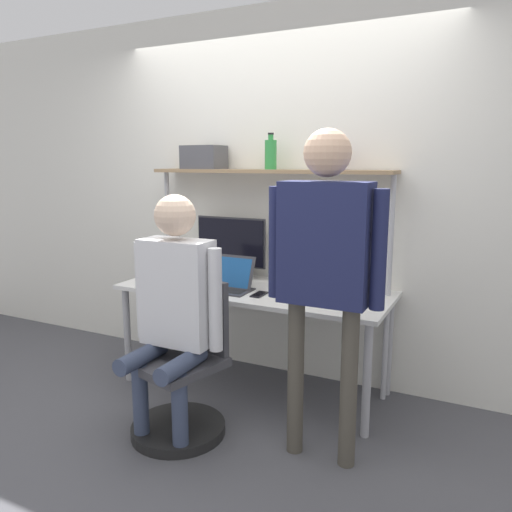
{
  "coord_description": "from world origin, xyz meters",
  "views": [
    {
      "loc": [
        1.51,
        -2.64,
        1.6
      ],
      "look_at": [
        0.3,
        -0.18,
        1.08
      ],
      "focal_mm": 35.0,
      "sensor_mm": 36.0,
      "label": 1
    }
  ],
  "objects_px": {
    "office_chair": "(183,387)",
    "storage_box": "(204,157)",
    "cell_phone": "(259,294)",
    "bottle_green": "(271,154)",
    "person_seated": "(174,297)",
    "bottle_purple": "(341,156)",
    "monitor": "(231,245)",
    "person_standing": "(325,253)",
    "laptop": "(228,280)"
  },
  "relations": [
    {
      "from": "monitor",
      "to": "storage_box",
      "type": "distance_m",
      "value": 0.69
    },
    {
      "from": "bottle_green",
      "to": "bottle_purple",
      "type": "xyz_separation_m",
      "value": [
        0.51,
        -0.0,
        -0.01
      ]
    },
    {
      "from": "cell_phone",
      "to": "person_seated",
      "type": "bearing_deg",
      "value": -110.91
    },
    {
      "from": "cell_phone",
      "to": "person_standing",
      "type": "bearing_deg",
      "value": -38.3
    },
    {
      "from": "person_standing",
      "to": "monitor",
      "type": "bearing_deg",
      "value": 140.47
    },
    {
      "from": "laptop",
      "to": "office_chair",
      "type": "relative_size",
      "value": 0.38
    },
    {
      "from": "storage_box",
      "to": "person_standing",
      "type": "bearing_deg",
      "value": -34.27
    },
    {
      "from": "cell_phone",
      "to": "bottle_green",
      "type": "xyz_separation_m",
      "value": [
        -0.09,
        0.37,
        0.92
      ]
    },
    {
      "from": "monitor",
      "to": "cell_phone",
      "type": "height_order",
      "value": "monitor"
    },
    {
      "from": "laptop",
      "to": "bottle_green",
      "type": "relative_size",
      "value": 1.38
    },
    {
      "from": "cell_phone",
      "to": "bottle_green",
      "type": "distance_m",
      "value": 0.99
    },
    {
      "from": "bottle_purple",
      "to": "office_chair",
      "type": "bearing_deg",
      "value": -123.86
    },
    {
      "from": "storage_box",
      "to": "cell_phone",
      "type": "bearing_deg",
      "value": -30.11
    },
    {
      "from": "person_standing",
      "to": "office_chair",
      "type": "bearing_deg",
      "value": -172.87
    },
    {
      "from": "monitor",
      "to": "office_chair",
      "type": "bearing_deg",
      "value": -78.76
    },
    {
      "from": "person_seated",
      "to": "storage_box",
      "type": "height_order",
      "value": "storage_box"
    },
    {
      "from": "person_standing",
      "to": "storage_box",
      "type": "height_order",
      "value": "person_standing"
    },
    {
      "from": "laptop",
      "to": "bottle_purple",
      "type": "distance_m",
      "value": 1.13
    },
    {
      "from": "bottle_green",
      "to": "person_standing",
      "type": "bearing_deg",
      "value": -50.68
    },
    {
      "from": "laptop",
      "to": "office_chair",
      "type": "height_order",
      "value": "laptop"
    },
    {
      "from": "bottle_green",
      "to": "bottle_purple",
      "type": "relative_size",
      "value": 1.16
    },
    {
      "from": "monitor",
      "to": "person_seated",
      "type": "bearing_deg",
      "value": -79.83
    },
    {
      "from": "person_standing",
      "to": "storage_box",
      "type": "relative_size",
      "value": 5.94
    },
    {
      "from": "bottle_purple",
      "to": "storage_box",
      "type": "height_order",
      "value": "bottle_purple"
    },
    {
      "from": "office_chair",
      "to": "storage_box",
      "type": "distance_m",
      "value": 1.71
    },
    {
      "from": "office_chair",
      "to": "bottle_purple",
      "type": "xyz_separation_m",
      "value": [
        0.64,
        0.95,
        1.36
      ]
    },
    {
      "from": "office_chair",
      "to": "bottle_purple",
      "type": "relative_size",
      "value": 4.24
    },
    {
      "from": "monitor",
      "to": "person_seated",
      "type": "relative_size",
      "value": 0.4
    },
    {
      "from": "monitor",
      "to": "bottle_green",
      "type": "bearing_deg",
      "value": 1.9
    },
    {
      "from": "laptop",
      "to": "person_seated",
      "type": "relative_size",
      "value": 0.24
    },
    {
      "from": "office_chair",
      "to": "bottle_green",
      "type": "xyz_separation_m",
      "value": [
        0.13,
        0.95,
        1.37
      ]
    },
    {
      "from": "bottle_green",
      "to": "bottle_purple",
      "type": "distance_m",
      "value": 0.51
    },
    {
      "from": "cell_phone",
      "to": "bottle_green",
      "type": "bearing_deg",
      "value": 104.04
    },
    {
      "from": "office_chair",
      "to": "person_seated",
      "type": "height_order",
      "value": "person_seated"
    },
    {
      "from": "bottle_purple",
      "to": "monitor",
      "type": "bearing_deg",
      "value": -179.26
    },
    {
      "from": "bottle_purple",
      "to": "bottle_green",
      "type": "bearing_deg",
      "value": 180.0
    },
    {
      "from": "bottle_green",
      "to": "monitor",
      "type": "bearing_deg",
      "value": -178.1
    },
    {
      "from": "office_chair",
      "to": "bottle_purple",
      "type": "bearing_deg",
      "value": 56.14
    },
    {
      "from": "laptop",
      "to": "bottle_green",
      "type": "distance_m",
      "value": 0.94
    },
    {
      "from": "cell_phone",
      "to": "storage_box",
      "type": "relative_size",
      "value": 0.5
    },
    {
      "from": "laptop",
      "to": "cell_phone",
      "type": "bearing_deg",
      "value": -9.08
    },
    {
      "from": "monitor",
      "to": "person_standing",
      "type": "relative_size",
      "value": 0.32
    },
    {
      "from": "cell_phone",
      "to": "office_chair",
      "type": "height_order",
      "value": "office_chair"
    },
    {
      "from": "laptop",
      "to": "bottle_green",
      "type": "bearing_deg",
      "value": 63.47
    },
    {
      "from": "monitor",
      "to": "cell_phone",
      "type": "xyz_separation_m",
      "value": [
        0.41,
        -0.36,
        -0.25
      ]
    },
    {
      "from": "cell_phone",
      "to": "laptop",
      "type": "bearing_deg",
      "value": 170.92
    },
    {
      "from": "cell_phone",
      "to": "storage_box",
      "type": "height_order",
      "value": "storage_box"
    },
    {
      "from": "laptop",
      "to": "storage_box",
      "type": "distance_m",
      "value": 0.98
    },
    {
      "from": "monitor",
      "to": "laptop",
      "type": "distance_m",
      "value": 0.4
    },
    {
      "from": "person_standing",
      "to": "bottle_purple",
      "type": "bearing_deg",
      "value": 102.58
    }
  ]
}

